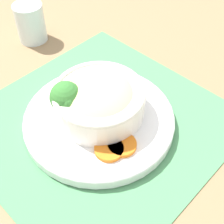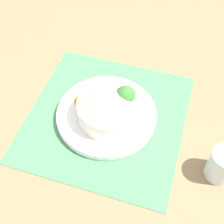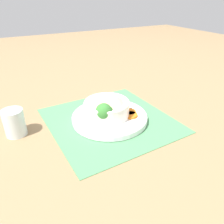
# 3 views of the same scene
# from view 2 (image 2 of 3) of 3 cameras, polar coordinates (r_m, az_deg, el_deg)

# --- Properties ---
(ground_plane) EXTENTS (4.00, 4.00, 0.00)m
(ground_plane) POSITION_cam_2_polar(r_m,az_deg,el_deg) (0.87, -1.01, -1.02)
(ground_plane) COLOR #8C704C
(placemat) EXTENTS (0.44, 0.45, 0.00)m
(placemat) POSITION_cam_2_polar(r_m,az_deg,el_deg) (0.87, -1.01, -0.94)
(placemat) COLOR #4C8C59
(placemat) RESTS_ON ground_plane
(plate) EXTENTS (0.28, 0.28, 0.02)m
(plate) POSITION_cam_2_polar(r_m,az_deg,el_deg) (0.86, -1.02, -0.42)
(plate) COLOR white
(plate) RESTS_ON placemat
(bowl) EXTENTS (0.17, 0.17, 0.07)m
(bowl) POSITION_cam_2_polar(r_m,az_deg,el_deg) (0.82, -0.78, 0.64)
(bowl) COLOR silver
(bowl) RESTS_ON plate
(broccoli_floret) EXTENTS (0.06, 0.06, 0.08)m
(broccoli_floret) POSITION_cam_2_polar(r_m,az_deg,el_deg) (0.84, 2.49, 2.87)
(broccoli_floret) COLOR #84AD5B
(broccoli_floret) RESTS_ON plate
(carrot_slice_near) EXTENTS (0.05, 0.05, 0.01)m
(carrot_slice_near) POSITION_cam_2_polar(r_m,az_deg,el_deg) (0.89, -4.22, 2.93)
(carrot_slice_near) COLOR orange
(carrot_slice_near) RESTS_ON plate
(carrot_slice_middle) EXTENTS (0.05, 0.05, 0.01)m
(carrot_slice_middle) POSITION_cam_2_polar(r_m,az_deg,el_deg) (0.88, -5.27, 2.03)
(carrot_slice_middle) COLOR orange
(carrot_slice_middle) RESTS_ON plate
(water_glass) EXTENTS (0.07, 0.07, 0.09)m
(water_glass) POSITION_cam_2_polar(r_m,az_deg,el_deg) (0.79, 19.40, -9.23)
(water_glass) COLOR silver
(water_glass) RESTS_ON ground_plane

